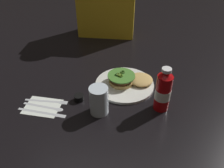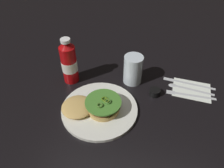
% 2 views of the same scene
% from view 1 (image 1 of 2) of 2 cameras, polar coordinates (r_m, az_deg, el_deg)
% --- Properties ---
extents(ground_plane, '(3.00, 3.00, 0.00)m').
position_cam_1_polar(ground_plane, '(1.22, -0.39, 1.46)').
color(ground_plane, black).
extents(dinner_plate, '(0.30, 0.30, 0.01)m').
position_cam_1_polar(dinner_plate, '(1.17, 3.09, -0.10)').
color(dinner_plate, silver).
rests_on(dinner_plate, ground_plane).
extents(burger_sandwich, '(0.23, 0.15, 0.05)m').
position_cam_1_polar(burger_sandwich, '(1.16, 4.09, 1.23)').
color(burger_sandwich, tan).
rests_on(burger_sandwich, dinner_plate).
extents(ketchup_bottle, '(0.07, 0.07, 0.21)m').
position_cam_1_polar(ketchup_bottle, '(1.01, 12.48, -1.74)').
color(ketchup_bottle, '#B20A0D').
rests_on(ketchup_bottle, ground_plane).
extents(water_glass, '(0.08, 0.08, 0.13)m').
position_cam_1_polar(water_glass, '(0.99, -3.24, -4.04)').
color(water_glass, silver).
rests_on(water_glass, ground_plane).
extents(condiment_cup, '(0.05, 0.05, 0.03)m').
position_cam_1_polar(condiment_cup, '(1.09, -8.11, -3.34)').
color(condiment_cup, black).
rests_on(condiment_cup, ground_plane).
extents(napkin, '(0.17, 0.13, 0.00)m').
position_cam_1_polar(napkin, '(1.10, -16.74, -5.32)').
color(napkin, white).
rests_on(napkin, ground_plane).
extents(butter_knife, '(0.22, 0.04, 0.00)m').
position_cam_1_polar(butter_knife, '(1.06, -16.26, -6.76)').
color(butter_knife, silver).
rests_on(butter_knife, napkin).
extents(spoon_utensil, '(0.19, 0.04, 0.00)m').
position_cam_1_polar(spoon_utensil, '(1.08, -15.40, -5.49)').
color(spoon_utensil, silver).
rests_on(spoon_utensil, napkin).
extents(fork_utensil, '(0.20, 0.02, 0.00)m').
position_cam_1_polar(fork_utensil, '(1.11, -15.07, -4.05)').
color(fork_utensil, silver).
rests_on(fork_utensil, napkin).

